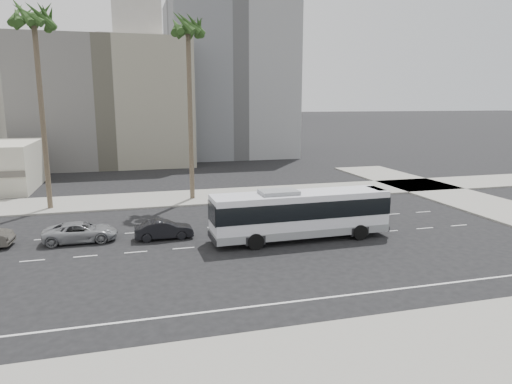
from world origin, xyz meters
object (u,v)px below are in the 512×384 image
object	(u,v)px
car_a	(164,230)
palm_near	(188,32)
car_b	(80,232)
palm_mid	(34,24)
city_bus	(300,213)

from	to	relation	value
car_a	palm_near	bearing A→B (deg)	-16.79
car_a	car_b	distance (m)	5.56
car_a	palm_mid	bearing A→B (deg)	37.60
city_bus	palm_mid	xyz separation A→B (m)	(-18.05, 14.05, 13.70)
palm_near	car_b	bearing A→B (deg)	-128.45
palm_mid	car_a	bearing A→B (deg)	-51.95
palm_near	palm_mid	world-z (taller)	palm_mid
car_b	palm_mid	distance (m)	18.64
car_a	car_b	bearing A→B (deg)	80.97
car_b	palm_near	distance (m)	20.81
palm_mid	palm_near	bearing A→B (deg)	3.64
palm_mid	car_b	bearing A→B (deg)	-71.85
city_bus	car_a	xyz separation A→B (m)	(-9.05, 2.56, -1.20)
car_b	palm_mid	xyz separation A→B (m)	(-3.50, 10.66, 14.88)
car_b	palm_near	world-z (taller)	palm_near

